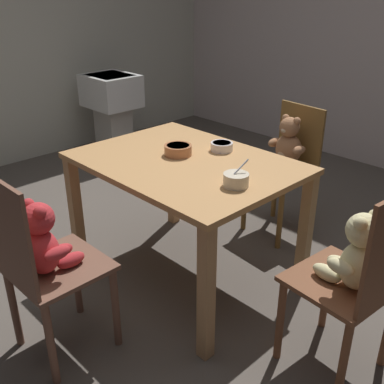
{
  "coord_description": "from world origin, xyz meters",
  "views": [
    {
      "loc": [
        1.7,
        -1.59,
        1.64
      ],
      "look_at": [
        0.0,
        0.05,
        0.53
      ],
      "focal_mm": 42.94,
      "sensor_mm": 36.0,
      "label": 1
    }
  ],
  "objects_px": {
    "teddy_chair_near_front": "(44,253)",
    "porridge_bowl_cream_near_right": "(236,180)",
    "teddy_chair_far_center": "(285,158)",
    "sink_basin": "(112,103)",
    "dining_table": "(186,178)",
    "teddy_chair_near_right": "(357,267)",
    "porridge_bowl_terracotta_center": "(178,150)",
    "porridge_bowl_white_far_center": "(222,146)"
  },
  "relations": [
    {
      "from": "porridge_bowl_white_far_center",
      "to": "sink_basin",
      "type": "xyz_separation_m",
      "value": [
        -2.08,
        0.68,
        -0.24
      ]
    },
    {
      "from": "teddy_chair_far_center",
      "to": "porridge_bowl_white_far_center",
      "type": "distance_m",
      "value": 0.65
    },
    {
      "from": "teddy_chair_near_right",
      "to": "teddy_chair_far_center",
      "type": "height_order",
      "value": "teddy_chair_near_right"
    },
    {
      "from": "teddy_chair_near_front",
      "to": "sink_basin",
      "type": "relative_size",
      "value": 1.18
    },
    {
      "from": "porridge_bowl_terracotta_center",
      "to": "teddy_chair_near_right",
      "type": "bearing_deg",
      "value": -1.51
    },
    {
      "from": "teddy_chair_far_center",
      "to": "teddy_chair_near_right",
      "type": "bearing_deg",
      "value": 53.63
    },
    {
      "from": "teddy_chair_far_center",
      "to": "porridge_bowl_terracotta_center",
      "type": "xyz_separation_m",
      "value": [
        -0.15,
        -0.83,
        0.23
      ]
    },
    {
      "from": "teddy_chair_far_center",
      "to": "porridge_bowl_terracotta_center",
      "type": "bearing_deg",
      "value": -4.91
    },
    {
      "from": "teddy_chair_near_front",
      "to": "porridge_bowl_white_far_center",
      "type": "bearing_deg",
      "value": -1.38
    },
    {
      "from": "dining_table",
      "to": "porridge_bowl_terracotta_center",
      "type": "xyz_separation_m",
      "value": [
        -0.09,
        0.03,
        0.14
      ]
    },
    {
      "from": "teddy_chair_near_front",
      "to": "porridge_bowl_cream_near_right",
      "type": "relative_size",
      "value": 7.18
    },
    {
      "from": "dining_table",
      "to": "porridge_bowl_terracotta_center",
      "type": "relative_size",
      "value": 7.69
    },
    {
      "from": "teddy_chair_far_center",
      "to": "sink_basin",
      "type": "bearing_deg",
      "value": -86.69
    },
    {
      "from": "dining_table",
      "to": "teddy_chair_far_center",
      "type": "xyz_separation_m",
      "value": [
        0.06,
        0.86,
        -0.09
      ]
    },
    {
      "from": "sink_basin",
      "to": "teddy_chair_near_front",
      "type": "bearing_deg",
      "value": -41.11
    },
    {
      "from": "porridge_bowl_terracotta_center",
      "to": "sink_basin",
      "type": "distance_m",
      "value": 2.18
    },
    {
      "from": "porridge_bowl_terracotta_center",
      "to": "sink_basin",
      "type": "bearing_deg",
      "value": 155.13
    },
    {
      "from": "porridge_bowl_cream_near_right",
      "to": "porridge_bowl_white_far_center",
      "type": "relative_size",
      "value": 1.03
    },
    {
      "from": "porridge_bowl_terracotta_center",
      "to": "porridge_bowl_white_far_center",
      "type": "height_order",
      "value": "porridge_bowl_terracotta_center"
    },
    {
      "from": "teddy_chair_near_right",
      "to": "porridge_bowl_white_far_center",
      "type": "height_order",
      "value": "teddy_chair_near_right"
    },
    {
      "from": "teddy_chair_near_front",
      "to": "teddy_chair_far_center",
      "type": "bearing_deg",
      "value": -2.27
    },
    {
      "from": "teddy_chair_near_right",
      "to": "sink_basin",
      "type": "bearing_deg",
      "value": -11.66
    },
    {
      "from": "dining_table",
      "to": "teddy_chair_near_right",
      "type": "height_order",
      "value": "teddy_chair_near_right"
    },
    {
      "from": "teddy_chair_near_right",
      "to": "porridge_bowl_terracotta_center",
      "type": "relative_size",
      "value": 6.15
    },
    {
      "from": "porridge_bowl_cream_near_right",
      "to": "porridge_bowl_white_far_center",
      "type": "distance_m",
      "value": 0.5
    },
    {
      "from": "dining_table",
      "to": "teddy_chair_near_front",
      "type": "xyz_separation_m",
      "value": [
        0.03,
        -0.88,
        -0.08
      ]
    },
    {
      "from": "teddy_chair_near_front",
      "to": "porridge_bowl_cream_near_right",
      "type": "height_order",
      "value": "teddy_chair_near_front"
    },
    {
      "from": "porridge_bowl_terracotta_center",
      "to": "teddy_chair_near_front",
      "type": "bearing_deg",
      "value": -82.6
    },
    {
      "from": "teddy_chair_far_center",
      "to": "sink_basin",
      "type": "height_order",
      "value": "teddy_chair_far_center"
    },
    {
      "from": "teddy_chair_near_front",
      "to": "teddy_chair_near_right",
      "type": "bearing_deg",
      "value": -50.05
    },
    {
      "from": "porridge_bowl_cream_near_right",
      "to": "sink_basin",
      "type": "xyz_separation_m",
      "value": [
        -2.47,
        1.0,
        -0.25
      ]
    },
    {
      "from": "teddy_chair_far_center",
      "to": "porridge_bowl_cream_near_right",
      "type": "height_order",
      "value": "teddy_chair_far_center"
    },
    {
      "from": "teddy_chair_near_front",
      "to": "porridge_bowl_terracotta_center",
      "type": "bearing_deg",
      "value": 6.23
    },
    {
      "from": "teddy_chair_far_center",
      "to": "porridge_bowl_terracotta_center",
      "type": "relative_size",
      "value": 5.73
    },
    {
      "from": "dining_table",
      "to": "teddy_chair_near_right",
      "type": "bearing_deg",
      "value": -0.14
    },
    {
      "from": "dining_table",
      "to": "porridge_bowl_terracotta_center",
      "type": "distance_m",
      "value": 0.16
    },
    {
      "from": "teddy_chair_near_front",
      "to": "porridge_bowl_terracotta_center",
      "type": "relative_size",
      "value": 6.1
    },
    {
      "from": "dining_table",
      "to": "sink_basin",
      "type": "relative_size",
      "value": 1.48
    },
    {
      "from": "dining_table",
      "to": "teddy_chair_near_right",
      "type": "distance_m",
      "value": 1.04
    },
    {
      "from": "dining_table",
      "to": "teddy_chair_near_front",
      "type": "height_order",
      "value": "teddy_chair_near_front"
    },
    {
      "from": "porridge_bowl_white_far_center",
      "to": "porridge_bowl_terracotta_center",
      "type": "bearing_deg",
      "value": -118.29
    },
    {
      "from": "teddy_chair_far_center",
      "to": "porridge_bowl_white_far_center",
      "type": "height_order",
      "value": "teddy_chair_far_center"
    }
  ]
}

